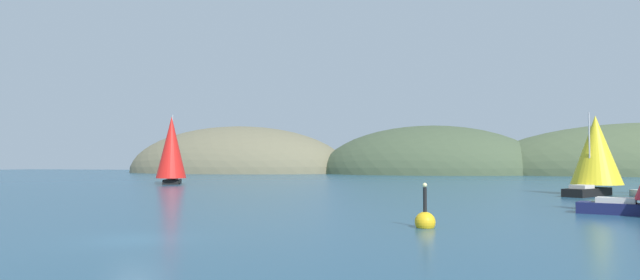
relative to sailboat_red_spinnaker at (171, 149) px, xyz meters
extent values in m
plane|color=navy|center=(29.63, -52.86, -5.43)|extent=(360.00, 360.00, 0.00)
ellipsoid|color=#425138|center=(34.63, 82.14, -5.43)|extent=(64.27, 44.00, 27.70)
ellipsoid|color=#6B664C|center=(-25.37, 82.14, -5.43)|extent=(72.39, 44.00, 29.31)
cube|color=black|center=(-0.99, 2.04, -5.10)|extent=(5.42, 7.87, 0.67)
cube|color=beige|center=(-1.58, 3.27, -4.58)|extent=(2.67, 2.97, 0.36)
cylinder|color=#B2B2B7|center=(-0.66, 1.36, 0.37)|extent=(0.14, 0.14, 10.26)
cone|color=red|center=(0.07, -0.15, 0.34)|extent=(6.12, 6.12, 9.60)
cube|color=#191E4C|center=(55.03, -34.74, -5.05)|extent=(7.50, 4.17, 0.76)
cube|color=beige|center=(53.79, -34.29, -4.49)|extent=(2.67, 2.07, 0.36)
cube|color=black|center=(56.13, -14.25, -5.02)|extent=(5.70, 6.88, 0.82)
cube|color=beige|center=(55.42, -15.27, -4.43)|extent=(2.58, 2.73, 0.36)
cylinder|color=#B2B2B7|center=(56.53, -13.68, -0.71)|extent=(0.14, 0.14, 7.81)
cone|color=yellow|center=(57.41, -12.44, -0.68)|extent=(7.10, 7.10, 7.26)
sphere|color=gold|center=(41.93, -45.02, -5.13)|extent=(1.10, 1.10, 1.10)
cylinder|color=black|center=(41.93, -45.02, -4.08)|extent=(0.20, 0.20, 1.60)
sphere|color=#F2EA99|center=(41.93, -45.02, -3.16)|extent=(0.24, 0.24, 0.24)
camera|label=1|loc=(43.94, -74.00, -1.90)|focal=29.91mm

